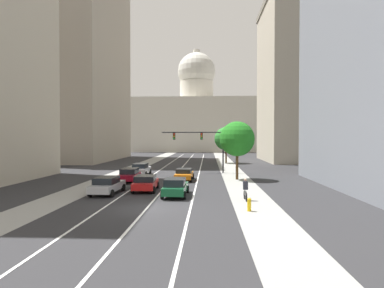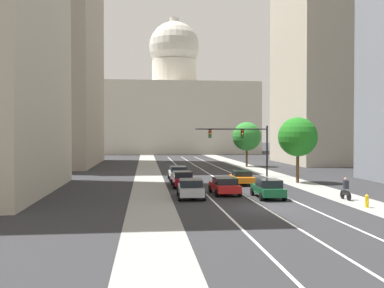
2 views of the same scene
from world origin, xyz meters
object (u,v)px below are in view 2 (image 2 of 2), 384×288
at_px(capitol_building, 174,109).
at_px(car_silver, 191,188).
at_px(car_red, 225,186).
at_px(traffic_signal_mast, 243,139).
at_px(street_tree_mid_right, 247,136).
at_px(cyclist, 346,189).
at_px(fire_hydrant, 367,201).
at_px(car_orange, 242,177).
at_px(car_white, 178,173).
at_px(street_tree_near_right, 298,137).
at_px(car_green, 268,188).
at_px(car_crimson, 183,179).

bearing_deg(capitol_building, car_silver, -92.95).
relative_size(car_red, traffic_signal_mast, 0.49).
bearing_deg(street_tree_mid_right, cyclist, -90.92).
xyz_separation_m(car_silver, car_red, (3.04, 1.74, -0.03)).
bearing_deg(street_tree_mid_right, fire_hydrant, -91.10).
height_order(car_orange, cyclist, cyclist).
xyz_separation_m(car_white, fire_hydrant, (11.55, -19.53, -0.35)).
xyz_separation_m(fire_hydrant, street_tree_mid_right, (0.75, 39.23, 4.26)).
bearing_deg(street_tree_near_right, car_silver, -141.06).
distance_m(car_silver, cyclist, 11.94).
height_order(car_white, cyclist, cyclist).
bearing_deg(car_green, traffic_signal_mast, -5.44).
relative_size(capitol_building, car_orange, 10.34).
bearing_deg(street_tree_near_right, car_green, -120.23).
xyz_separation_m(car_crimson, street_tree_near_right, (12.21, 2.35, 4.00)).
height_order(car_silver, car_red, car_silver).
bearing_deg(car_green, street_tree_near_right, -29.24).
height_order(fire_hydrant, street_tree_near_right, street_tree_near_right).
relative_size(car_red, car_crimson, 0.97).
bearing_deg(car_silver, car_green, -94.22).
relative_size(car_white, cyclist, 2.62).
bearing_deg(fire_hydrant, car_orange, 110.55).
bearing_deg(cyclist, fire_hydrant, 175.39).
height_order(car_red, street_tree_mid_right, street_tree_mid_right).
distance_m(car_orange, street_tree_near_right, 7.43).
bearing_deg(car_orange, car_crimson, 103.44).
xyz_separation_m(car_white, car_red, (3.03, -11.97, -0.06)).
height_order(car_green, car_crimson, car_green).
distance_m(car_silver, traffic_signal_mast, 19.04).
height_order(car_silver, car_green, car_green).
bearing_deg(car_white, car_silver, 179.92).
height_order(capitol_building, car_silver, capitol_building).
bearing_deg(car_white, cyclist, -143.73).
xyz_separation_m(cyclist, street_tree_near_right, (0.48, 12.09, 3.92)).
bearing_deg(fire_hydrant, capitol_building, 94.26).
relative_size(car_white, traffic_signal_mast, 0.52).
relative_size(car_white, street_tree_mid_right, 0.64).
relative_size(fire_hydrant, cyclist, 0.53).
distance_m(capitol_building, car_silver, 89.12).
bearing_deg(cyclist, car_green, 72.93).
distance_m(car_orange, fire_hydrant, 15.62).
height_order(car_silver, car_orange, car_silver).
height_order(car_green, street_tree_near_right, street_tree_near_right).
xyz_separation_m(traffic_signal_mast, cyclist, (3.69, -19.09, -3.62)).
relative_size(car_orange, traffic_signal_mast, 0.48).
xyz_separation_m(car_silver, car_green, (6.07, -0.68, -0.00)).
xyz_separation_m(car_green, street_tree_mid_right, (6.24, 34.09, 3.95)).
relative_size(traffic_signal_mast, fire_hydrant, 9.57).
distance_m(car_white, traffic_signal_mast, 9.38).
height_order(car_orange, traffic_signal_mast, traffic_signal_mast).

